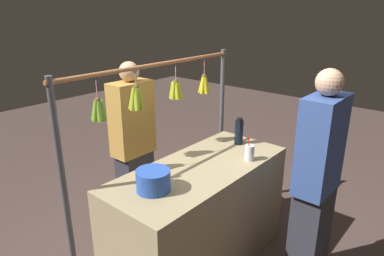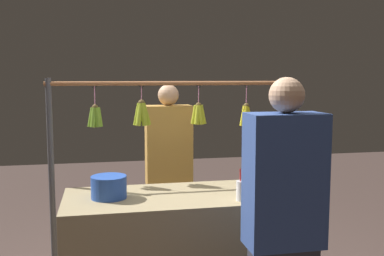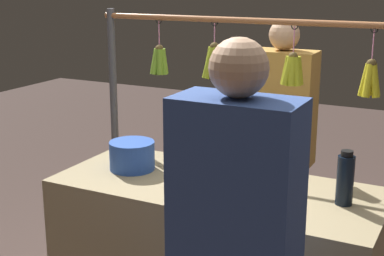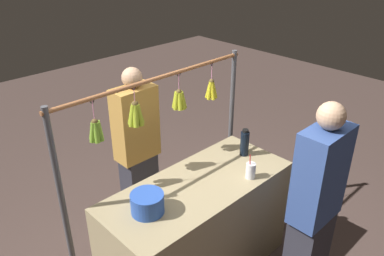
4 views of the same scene
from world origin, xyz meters
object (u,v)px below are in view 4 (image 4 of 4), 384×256
vendor_person (138,153)px  customer_person (314,213)px  water_bottle (245,143)px  drink_cup (251,171)px  blue_bucket (147,203)px

vendor_person → customer_person: size_ratio=0.96×
water_bottle → drink_cup: bearing=47.2°
water_bottle → blue_bucket: (1.08, 0.03, -0.04)m
drink_cup → water_bottle: bearing=-132.8°
drink_cup → vendor_person: bearing=-73.1°
blue_bucket → drink_cup: drink_cup is taller
water_bottle → drink_cup: 0.36m
blue_bucket → drink_cup: size_ratio=1.12×
blue_bucket → vendor_person: 0.99m
drink_cup → vendor_person: 1.11m
water_bottle → blue_bucket: size_ratio=1.05×
drink_cup → customer_person: customer_person is taller
blue_bucket → vendor_person: (-0.52, -0.82, -0.17)m
blue_bucket → vendor_person: size_ratio=0.14×
blue_bucket → vendor_person: bearing=-122.3°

